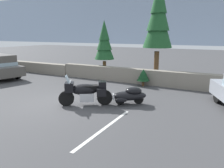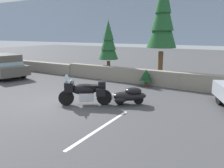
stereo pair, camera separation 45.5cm
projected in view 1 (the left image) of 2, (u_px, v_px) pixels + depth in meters
ground_plane at (62, 103)px, 10.05m from camera, size 80.00×80.00×0.00m
stone_guard_wall at (121, 75)px, 14.40m from camera, size 24.00×0.60×0.93m
distant_ridgeline at (216, 21)px, 90.49m from camera, size 240.00×80.00×16.00m
touring_motorcycle at (85, 91)px, 9.54m from camera, size 2.01×1.49×1.33m
car_shaped_trailer at (130, 95)px, 9.76m from camera, size 2.04×1.51×0.76m
pine_tree_tall at (158, 17)px, 14.28m from camera, size 1.92×1.92×6.58m
pine_tree_secondary at (104, 42)px, 15.41m from camera, size 1.38×1.38×3.97m
pine_sapling_near at (143, 75)px, 13.11m from camera, size 0.77×0.77×1.01m
parking_stripe_marker at (105, 128)px, 7.35m from camera, size 0.12×3.60×0.01m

